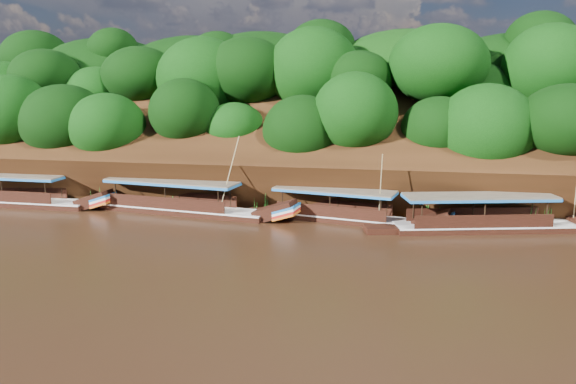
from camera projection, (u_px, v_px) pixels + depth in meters
name	position (u px, v px, depth m)	size (l,w,h in m)	color
ground	(330.00, 256.00, 31.72)	(160.00, 160.00, 0.00)	black
riverbank	(358.00, 165.00, 53.23)	(120.00, 30.06, 19.40)	black
boat_0	(501.00, 222.00, 36.93)	(14.83, 5.46, 6.61)	black
boat_1	(352.00, 215.00, 39.15)	(13.06, 4.38, 5.48)	black
boat_2	(192.00, 207.00, 41.52)	(15.74, 4.23, 6.37)	black
boat_3	(28.00, 199.00, 44.25)	(13.84, 2.70, 2.93)	black
reeds	(304.00, 203.00, 41.21)	(51.10, 2.25, 2.22)	#27701C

